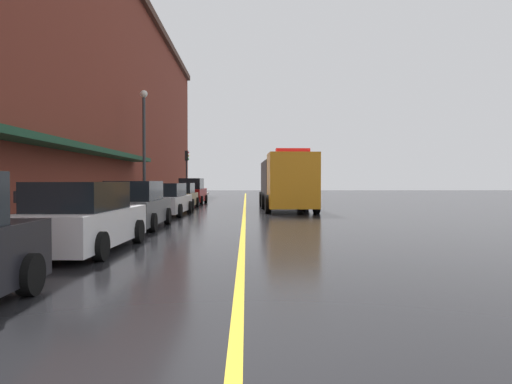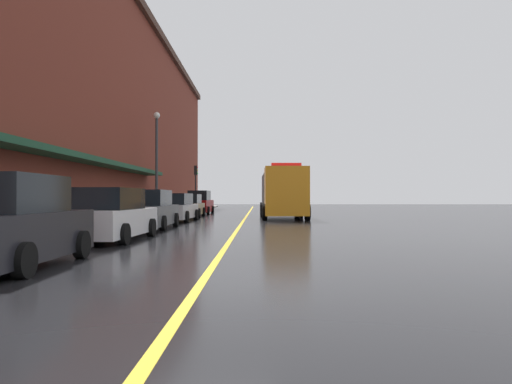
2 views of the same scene
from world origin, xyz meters
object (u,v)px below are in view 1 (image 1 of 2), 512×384
(parked_car_1, at_px, (83,219))
(parking_meter_1, at_px, (70,202))
(utility_truck, at_px, (286,182))
(traffic_light_near, at_px, (187,165))
(parked_car_3, at_px, (166,200))
(parked_car_2, at_px, (136,206))
(parked_car_4, at_px, (180,196))
(parked_car_5, at_px, (192,192))
(parking_meter_3, at_px, (36,206))
(street_lamp_left, at_px, (144,136))
(parking_meter_0, at_px, (18,209))
(parking_meter_2, at_px, (55,204))

(parked_car_1, xyz_separation_m, parking_meter_1, (-1.44, 3.02, 0.26))
(utility_truck, bearing_deg, parking_meter_1, -31.41)
(parking_meter_1, distance_m, traffic_light_near, 27.96)
(utility_truck, distance_m, parking_meter_1, 15.49)
(parked_car_3, bearing_deg, traffic_light_near, 6.33)
(parked_car_2, xyz_separation_m, parked_car_4, (-0.11, 12.16, -0.05))
(parked_car_1, height_order, parked_car_4, parked_car_1)
(parked_car_4, height_order, parked_car_5, parked_car_5)
(parked_car_1, xyz_separation_m, parked_car_5, (-0.08, 23.74, 0.09))
(parking_meter_3, relative_size, street_lamp_left, 0.19)
(parking_meter_0, xyz_separation_m, traffic_light_near, (0.06, 31.15, 2.10))
(parking_meter_0, distance_m, traffic_light_near, 31.22)
(parked_car_3, distance_m, parking_meter_2, 10.30)
(parking_meter_1, bearing_deg, parked_car_5, 86.23)
(parking_meter_1, bearing_deg, street_lamp_left, 92.58)
(parking_meter_0, height_order, traffic_light_near, traffic_light_near)
(street_lamp_left, bearing_deg, parked_car_5, 75.13)
(utility_truck, distance_m, parking_meter_2, 16.48)
(parked_car_2, distance_m, parked_car_5, 18.02)
(parked_car_3, relative_size, utility_truck, 0.52)
(parked_car_1, bearing_deg, parking_meter_2, 39.49)
(parked_car_3, bearing_deg, parking_meter_2, 174.44)
(parked_car_2, xyz_separation_m, traffic_light_near, (-1.36, 25.18, 2.35))
(parked_car_2, distance_m, parked_car_4, 12.16)
(parked_car_3, height_order, parking_meter_2, parked_car_3)
(parking_meter_0, bearing_deg, parked_car_1, 9.91)
(utility_truck, relative_size, traffic_light_near, 2.19)
(utility_truck, bearing_deg, parked_car_5, -139.72)
(parked_car_5, bearing_deg, parked_car_4, -179.18)
(parking_meter_1, relative_size, parking_meter_3, 1.00)
(parking_meter_2, distance_m, traffic_light_near, 29.09)
(parking_meter_1, bearing_deg, parked_car_4, 84.98)
(parked_car_4, bearing_deg, parked_car_1, -179.19)
(parked_car_3, distance_m, parking_meter_3, 11.47)
(parked_car_3, xyz_separation_m, parking_meter_2, (-1.40, -10.20, 0.30))
(utility_truck, height_order, parking_meter_0, utility_truck)
(parked_car_5, bearing_deg, parked_car_2, -178.42)
(parking_meter_0, bearing_deg, parking_meter_3, 90.00)
(parked_car_1, xyz_separation_m, parked_car_2, (-0.02, 5.72, 0.01))
(parking_meter_2, bearing_deg, utility_truck, 61.60)
(utility_truck, xyz_separation_m, traffic_light_near, (-7.77, 14.52, 1.52))
(parked_car_4, distance_m, parking_meter_1, 14.92)
(parked_car_5, distance_m, utility_truck, 9.83)
(parked_car_2, bearing_deg, parked_car_4, 0.34)
(parking_meter_2, bearing_deg, parking_meter_3, -90.00)
(parking_meter_0, distance_m, street_lamp_left, 16.93)
(street_lamp_left, height_order, traffic_light_near, street_lamp_left)
(parking_meter_0, bearing_deg, parked_car_4, 85.89)
(parked_car_2, relative_size, traffic_light_near, 1.13)
(parked_car_4, height_order, parking_meter_3, parked_car_4)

